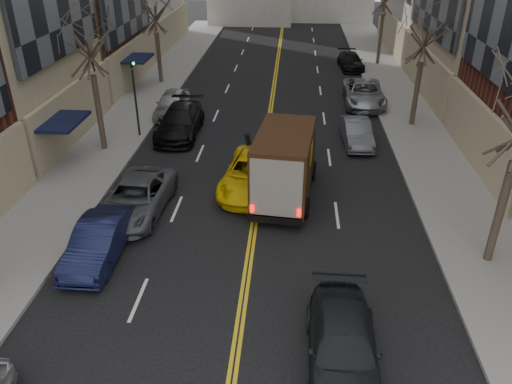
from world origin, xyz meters
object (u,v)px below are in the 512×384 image
(observer_sedan, at_px, (343,346))
(pedestrian, at_px, (248,149))
(taxi, at_px, (253,173))
(ups_truck, at_px, (285,163))

(observer_sedan, height_order, pedestrian, pedestrian)
(taxi, height_order, pedestrian, pedestrian)
(taxi, bearing_deg, observer_sedan, -66.31)
(ups_truck, relative_size, pedestrian, 3.78)
(observer_sedan, relative_size, taxi, 0.88)
(pedestrian, bearing_deg, ups_truck, -133.12)
(ups_truck, relative_size, observer_sedan, 1.27)
(taxi, relative_size, pedestrian, 3.37)
(ups_truck, distance_m, taxi, 1.88)
(taxi, xyz_separation_m, pedestrian, (-0.45, 2.74, 0.05))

